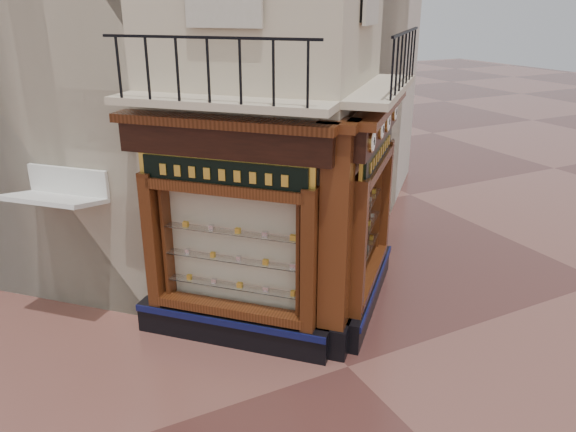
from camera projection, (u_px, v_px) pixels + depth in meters
ground at (348, 367)px, 9.21m from camera, size 80.00×80.00×0.00m
neighbour_left at (72, 7)px, 13.36m from camera, size 11.31×11.31×11.00m
neighbour_right at (260, 6)px, 15.48m from camera, size 11.31×11.31×11.00m
shopfront_left at (228, 238)px, 9.21m from camera, size 2.86×2.86×3.98m
shopfront_right at (370, 211)px, 10.41m from camera, size 2.86×2.86×3.98m
corner_pilaster at (335, 247)px, 8.93m from camera, size 0.85×0.85×3.98m
balcony at (307, 95)px, 8.94m from camera, size 5.94×2.97×1.03m
clock_a at (372, 141)px, 8.57m from camera, size 0.29×0.29×0.36m
clock_b at (381, 129)px, 9.36m from camera, size 0.28×0.28×0.35m
clock_c at (388, 121)px, 10.02m from camera, size 0.33×0.33×0.41m
clock_d at (395, 112)px, 10.85m from camera, size 0.28×0.28×0.35m
awning at (72, 319)px, 10.59m from camera, size 1.85×1.85×0.28m
signboard_left at (224, 174)px, 8.74m from camera, size 2.15×2.15×0.58m
signboard_right at (377, 152)px, 9.99m from camera, size 2.16×2.16×0.58m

